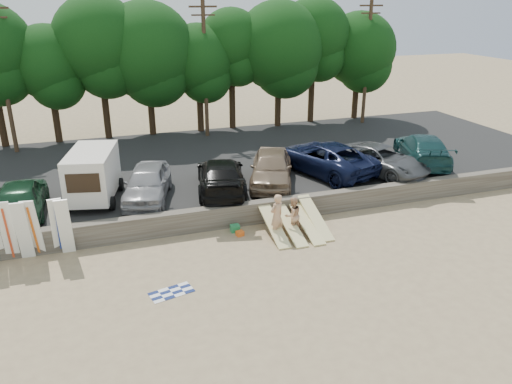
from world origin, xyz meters
TOP-DOWN VIEW (x-y plane):
  - ground at (0.00, 0.00)m, footprint 120.00×120.00m
  - seawall at (0.00, 3.00)m, footprint 44.00×0.50m
  - parking_lot at (0.00, 10.50)m, footprint 44.00×14.50m
  - treeline at (0.52, 17.52)m, footprint 33.59×6.73m
  - utility_poles at (2.00, 16.00)m, footprint 25.80×0.26m
  - box_trailer at (-5.66, 6.26)m, footprint 2.78×4.07m
  - car_1 at (-8.71, 5.60)m, footprint 2.04×4.86m
  - car_2 at (-3.30, 5.64)m, footprint 3.08×5.08m
  - car_3 at (0.21, 5.56)m, footprint 3.36×5.88m
  - car_4 at (2.89, 5.75)m, footprint 3.76×5.43m
  - car_5 at (6.18, 6.44)m, footprint 4.60×6.65m
  - car_6 at (9.04, 5.41)m, footprint 4.27×5.89m
  - car_7 at (12.16, 6.17)m, footprint 4.40×6.26m
  - surfboard_upright_2 at (-8.93, 2.59)m, footprint 0.51×0.52m
  - surfboard_upright_3 at (-8.40, 2.46)m, footprint 0.53×0.67m
  - surfboard_upright_4 at (-8.03, 2.55)m, footprint 0.60×0.73m
  - surfboard_upright_5 at (-6.89, 2.36)m, footprint 0.52×0.75m
  - surfboard_upright_6 at (-7.15, 2.53)m, footprint 0.57×0.77m
  - surfboard_low_0 at (1.45, 1.55)m, footprint 0.56×2.88m
  - surfboard_low_1 at (2.17, 1.44)m, footprint 0.56×2.91m
  - surfboard_low_2 at (2.92, 1.39)m, footprint 0.56×2.92m
  - surfboard_low_3 at (3.43, 1.56)m, footprint 0.56×2.86m
  - beachgoer_a at (1.52, 1.35)m, footprint 0.84×0.72m
  - beachgoer_b at (2.31, 1.48)m, footprint 0.90×0.77m
  - cooler at (-0.03, 2.35)m, footprint 0.39×0.31m
  - gear_bag at (0.06, 1.90)m, footprint 0.36×0.32m
  - beach_towel at (-3.48, -1.57)m, footprint 1.80×1.80m

SIDE VIEW (x-z plane):
  - ground at x=0.00m, z-range 0.00..0.00m
  - beach_towel at x=-3.48m, z-range 0.01..0.01m
  - gear_bag at x=0.06m, z-range 0.00..0.22m
  - cooler at x=-0.03m, z-range 0.00..0.32m
  - parking_lot at x=0.00m, z-range 0.00..0.70m
  - surfboard_low_2 at x=2.92m, z-range 0.00..0.81m
  - surfboard_low_1 at x=2.17m, z-range 0.00..0.85m
  - surfboard_low_0 at x=1.45m, z-range 0.00..0.97m
  - seawall at x=0.00m, z-range 0.00..1.00m
  - surfboard_low_3 at x=3.43m, z-range 0.00..1.05m
  - beachgoer_b at x=2.31m, z-range 0.00..1.64m
  - beachgoer_a at x=1.52m, z-range 0.00..1.93m
  - surfboard_upright_5 at x=-6.89m, z-range 0.00..2.53m
  - surfboard_upright_6 at x=-7.15m, z-range 0.00..2.53m
  - surfboard_upright_4 at x=-8.03m, z-range 0.00..2.54m
  - surfboard_upright_3 at x=-8.40m, z-range 0.00..2.55m
  - surfboard_upright_2 at x=-8.93m, z-range 0.00..2.57m
  - car_6 at x=9.04m, z-range 0.70..2.19m
  - car_3 at x=0.21m, z-range 0.70..2.31m
  - car_2 at x=-3.30m, z-range 0.70..2.32m
  - car_1 at x=-8.71m, z-range 0.70..2.34m
  - car_7 at x=12.16m, z-range 0.70..2.38m
  - car_5 at x=6.18m, z-range 0.70..2.39m
  - car_4 at x=2.89m, z-range 0.70..2.42m
  - box_trailer at x=-5.66m, z-range 0.84..3.23m
  - utility_poles at x=2.00m, z-range 0.93..9.93m
  - treeline at x=0.52m, z-range 1.82..10.96m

